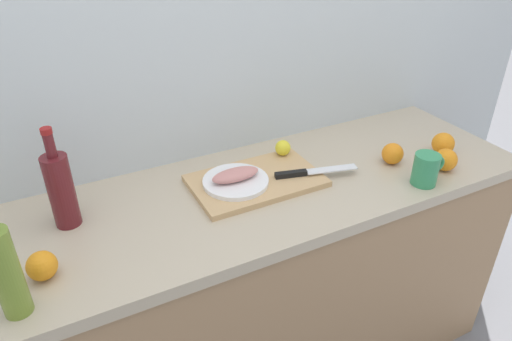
# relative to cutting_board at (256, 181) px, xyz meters

# --- Properties ---
(back_wall) EXTENTS (3.20, 0.05, 2.50)m
(back_wall) POSITION_rel_cutting_board_xyz_m (-0.05, 0.29, 0.34)
(back_wall) COLOR silver
(back_wall) RESTS_ON ground_plane
(kitchen_counter) EXTENTS (2.00, 0.60, 0.90)m
(kitchen_counter) POSITION_rel_cutting_board_xyz_m (-0.05, -0.04, -0.46)
(kitchen_counter) COLOR #9E7A56
(kitchen_counter) RESTS_ON ground_plane
(cutting_board) EXTENTS (0.43, 0.27, 0.02)m
(cutting_board) POSITION_rel_cutting_board_xyz_m (0.00, 0.00, 0.00)
(cutting_board) COLOR tan
(cutting_board) RESTS_ON kitchen_counter
(white_plate) EXTENTS (0.22, 0.22, 0.01)m
(white_plate) POSITION_rel_cutting_board_xyz_m (-0.07, 0.00, 0.02)
(white_plate) COLOR white
(white_plate) RESTS_ON cutting_board
(fish_fillet) EXTENTS (0.16, 0.07, 0.04)m
(fish_fillet) POSITION_rel_cutting_board_xyz_m (-0.07, 0.00, 0.04)
(fish_fillet) COLOR tan
(fish_fillet) RESTS_ON white_plate
(chef_knife) EXTENTS (0.29, 0.10, 0.02)m
(chef_knife) POSITION_rel_cutting_board_xyz_m (0.16, -0.06, 0.02)
(chef_knife) COLOR silver
(chef_knife) RESTS_ON cutting_board
(lemon_0) EXTENTS (0.06, 0.06, 0.06)m
(lemon_0) POSITION_rel_cutting_board_xyz_m (0.16, 0.10, 0.04)
(lemon_0) COLOR yellow
(lemon_0) RESTS_ON cutting_board
(olive_oil_bottle) EXTENTS (0.06, 0.06, 0.30)m
(olive_oil_bottle) POSITION_rel_cutting_board_xyz_m (-0.75, -0.24, 0.11)
(olive_oil_bottle) COLOR olive
(olive_oil_bottle) RESTS_ON kitchen_counter
(wine_bottle) EXTENTS (0.07, 0.07, 0.31)m
(wine_bottle) POSITION_rel_cutting_board_xyz_m (-0.59, 0.06, 0.11)
(wine_bottle) COLOR #59191E
(wine_bottle) RESTS_ON kitchen_counter
(coffee_mug_0) EXTENTS (0.12, 0.08, 0.11)m
(coffee_mug_0) POSITION_rel_cutting_board_xyz_m (0.50, -0.26, 0.04)
(coffee_mug_0) COLOR #338C59
(coffee_mug_0) RESTS_ON kitchen_counter
(orange_0) EXTENTS (0.08, 0.08, 0.08)m
(orange_0) POSITION_rel_cutting_board_xyz_m (0.72, -0.13, 0.03)
(orange_0) COLOR orange
(orange_0) RESTS_ON kitchen_counter
(orange_1) EXTENTS (0.08, 0.08, 0.08)m
(orange_1) POSITION_rel_cutting_board_xyz_m (0.63, -0.22, 0.03)
(orange_1) COLOR orange
(orange_1) RESTS_ON kitchen_counter
(orange_2) EXTENTS (0.08, 0.08, 0.08)m
(orange_2) POSITION_rel_cutting_board_xyz_m (-0.68, -0.15, 0.03)
(orange_2) COLOR orange
(orange_2) RESTS_ON kitchen_counter
(orange_3) EXTENTS (0.08, 0.08, 0.08)m
(orange_3) POSITION_rel_cutting_board_xyz_m (0.50, -0.10, 0.03)
(orange_3) COLOR orange
(orange_3) RESTS_ON kitchen_counter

